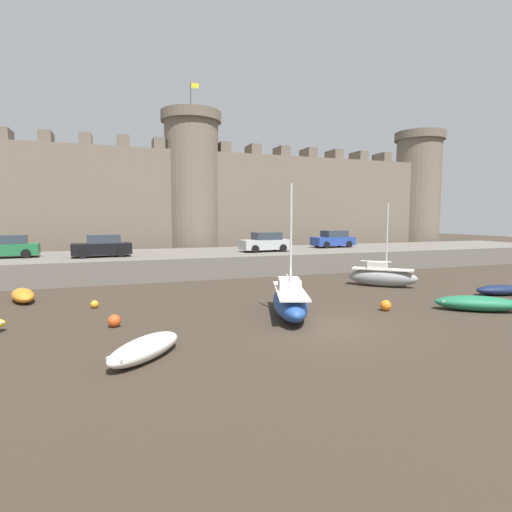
% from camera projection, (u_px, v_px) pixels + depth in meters
% --- Properties ---
extents(ground_plane, '(160.00, 160.00, 0.00)m').
position_uv_depth(ground_plane, '(322.00, 327.00, 16.26)').
color(ground_plane, '#382D23').
extents(quay_road, '(70.57, 10.00, 1.58)m').
position_uv_depth(quay_road, '(214.00, 261.00, 33.51)').
color(quay_road, '#666059').
rests_on(quay_road, ground).
extents(castle, '(64.74, 6.17, 18.21)m').
position_uv_depth(castle, '(192.00, 197.00, 41.77)').
color(castle, '#706354').
rests_on(castle, ground).
extents(sailboat_foreground_right, '(3.15, 5.57, 5.91)m').
position_uv_depth(sailboat_foreground_right, '(290.00, 301.00, 18.02)').
color(sailboat_foreground_right, '#234793').
rests_on(sailboat_foreground_right, ground).
extents(rowboat_near_channel_right, '(3.00, 1.66, 0.60)m').
position_uv_depth(rowboat_near_channel_right, '(500.00, 290.00, 22.83)').
color(rowboat_near_channel_right, '#141E3D').
rests_on(rowboat_near_channel_right, ground).
extents(rowboat_midflat_right, '(1.83, 3.11, 0.67)m').
position_uv_depth(rowboat_midflat_right, '(23.00, 295.00, 21.10)').
color(rowboat_midflat_right, orange).
rests_on(rowboat_midflat_right, ground).
extents(rowboat_midflat_centre, '(2.90, 2.98, 0.70)m').
position_uv_depth(rowboat_midflat_centre, '(145.00, 348.00, 12.46)').
color(rowboat_midflat_centre, silver).
rests_on(rowboat_midflat_centre, ground).
extents(sailboat_near_channel_left, '(3.92, 3.75, 5.37)m').
position_uv_depth(sailboat_near_channel_left, '(382.00, 276.00, 25.74)').
color(sailboat_near_channel_left, gray).
rests_on(sailboat_near_channel_left, ground).
extents(rowboat_foreground_centre, '(3.82, 3.06, 0.73)m').
position_uv_depth(rowboat_foreground_centre, '(477.00, 303.00, 18.97)').
color(rowboat_foreground_centre, '#1E6B47').
rests_on(rowboat_foreground_centre, ground).
extents(mooring_buoy_mid_mud, '(0.38, 0.38, 0.38)m').
position_uv_depth(mooring_buoy_mid_mud, '(95.00, 304.00, 19.57)').
color(mooring_buoy_mid_mud, orange).
rests_on(mooring_buoy_mid_mud, ground).
extents(mooring_buoy_off_centre, '(0.52, 0.52, 0.52)m').
position_uv_depth(mooring_buoy_off_centre, '(386.00, 305.00, 19.01)').
color(mooring_buoy_off_centre, orange).
rests_on(mooring_buoy_off_centre, ground).
extents(mooring_buoy_near_channel, '(0.51, 0.51, 0.51)m').
position_uv_depth(mooring_buoy_near_channel, '(114.00, 321.00, 16.18)').
color(mooring_buoy_near_channel, '#E04C1E').
rests_on(mooring_buoy_near_channel, ground).
extents(car_quay_east, '(4.21, 2.09, 1.62)m').
position_uv_depth(car_quay_east, '(102.00, 246.00, 29.03)').
color(car_quay_east, black).
rests_on(car_quay_east, quay_road).
extents(car_quay_west, '(4.21, 2.09, 1.62)m').
position_uv_depth(car_quay_west, '(333.00, 239.00, 38.34)').
color(car_quay_west, '#263F99').
rests_on(car_quay_west, quay_road).
extents(car_quay_centre_west, '(4.21, 2.09, 1.62)m').
position_uv_depth(car_quay_centre_west, '(265.00, 242.00, 33.52)').
color(car_quay_centre_west, '#B2B5B7').
rests_on(car_quay_centre_west, quay_road).
extents(car_quay_centre_east, '(4.21, 2.09, 1.62)m').
position_uv_depth(car_quay_centre_east, '(7.00, 247.00, 28.25)').
color(car_quay_centre_east, '#1E6638').
rests_on(car_quay_centre_east, quay_road).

